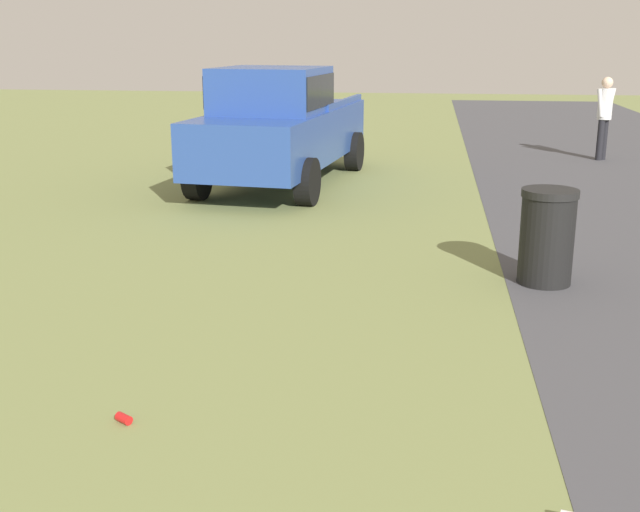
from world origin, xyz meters
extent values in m
cube|color=#284793|center=(15.78, 2.12, 0.88)|extent=(5.52, 2.47, 0.90)
cube|color=#284793|center=(15.15, 2.19, 1.71)|extent=(2.00, 1.92, 0.76)
cube|color=black|center=(15.15, 2.19, 1.71)|extent=(1.95, 1.95, 0.53)
cube|color=#284793|center=(16.85, 1.13, 1.39)|extent=(2.77, 0.40, 0.12)
cube|color=#284793|center=(17.05, 2.83, 1.39)|extent=(2.77, 0.40, 0.12)
cylinder|color=black|center=(13.92, 1.39, 0.38)|extent=(0.78, 0.35, 0.76)
cylinder|color=black|center=(14.14, 3.25, 0.38)|extent=(0.78, 0.35, 0.76)
cylinder|color=black|center=(17.43, 0.98, 0.38)|extent=(0.78, 0.35, 0.76)
cylinder|color=black|center=(17.64, 2.84, 0.38)|extent=(0.78, 0.35, 0.76)
cylinder|color=black|center=(10.21, -1.78, 0.48)|extent=(0.57, 0.57, 0.96)
cylinder|color=black|center=(10.21, -1.78, 1.00)|extent=(0.60, 0.60, 0.08)
cylinder|color=black|center=(19.58, -4.24, 0.44)|extent=(0.14, 0.14, 0.87)
cylinder|color=black|center=(19.48, -4.14, 0.44)|extent=(0.14, 0.14, 0.87)
cylinder|color=silver|center=(19.53, -4.19, 1.20)|extent=(0.30, 0.30, 0.65)
sphere|color=beige|center=(19.53, -4.19, 1.65)|extent=(0.24, 0.24, 0.24)
cylinder|color=silver|center=(19.68, -4.33, 1.23)|extent=(0.09, 0.18, 0.60)
cylinder|color=silver|center=(19.38, -4.05, 1.23)|extent=(0.09, 0.18, 0.60)
cylinder|color=red|center=(6.50, 1.54, 0.03)|extent=(0.12, 0.14, 0.07)
camera|label=1|loc=(1.77, -0.49, 2.59)|focal=44.34mm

